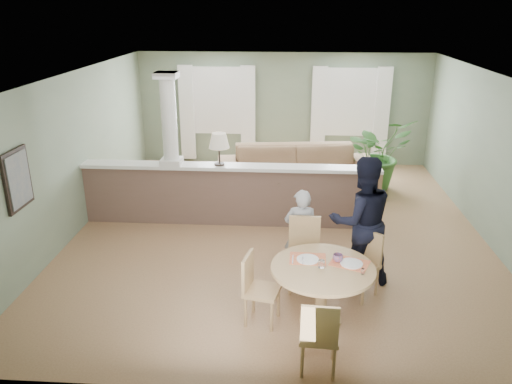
# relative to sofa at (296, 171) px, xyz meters

# --- Properties ---
(ground) EXTENTS (8.00, 8.00, 0.00)m
(ground) POSITION_rel_sofa_xyz_m (-0.33, -1.87, -0.48)
(ground) COLOR tan
(ground) RESTS_ON ground
(room_shell) EXTENTS (7.02, 8.02, 2.71)m
(room_shell) POSITION_rel_sofa_xyz_m (-0.36, -1.24, 1.33)
(room_shell) COLOR gray
(room_shell) RESTS_ON ground
(pony_wall) EXTENTS (5.32, 0.38, 2.70)m
(pony_wall) POSITION_rel_sofa_xyz_m (-1.31, -1.67, 0.23)
(pony_wall) COLOR brown
(pony_wall) RESTS_ON ground
(sofa) EXTENTS (3.42, 1.65, 0.96)m
(sofa) POSITION_rel_sofa_xyz_m (0.00, 0.00, 0.00)
(sofa) COLOR #946D50
(sofa) RESTS_ON ground
(houseplant) EXTENTS (1.78, 1.70, 1.54)m
(houseplant) POSITION_rel_sofa_xyz_m (1.72, 0.46, 0.29)
(houseplant) COLOR #326428
(houseplant) RESTS_ON ground
(dining_table) EXTENTS (1.27, 1.27, 0.87)m
(dining_table) POSITION_rel_sofa_xyz_m (0.28, -4.57, 0.13)
(dining_table) COLOR tan
(dining_table) RESTS_ON ground
(chair_far_boy) EXTENTS (0.46, 0.46, 1.01)m
(chair_far_boy) POSITION_rel_sofa_xyz_m (0.07, -3.73, 0.08)
(chair_far_boy) COLOR tan
(chair_far_boy) RESTS_ON ground
(chair_far_man) EXTENTS (0.58, 0.58, 0.91)m
(chair_far_man) POSITION_rel_sofa_xyz_m (0.88, -3.89, 0.02)
(chair_far_man) COLOR tan
(chair_far_man) RESTS_ON ground
(chair_near) EXTENTS (0.44, 0.44, 0.91)m
(chair_near) POSITION_rel_sofa_xyz_m (0.19, -5.54, 0.02)
(chair_near) COLOR tan
(chair_near) RESTS_ON ground
(chair_side) EXTENTS (0.49, 0.49, 0.91)m
(chair_side) POSITION_rel_sofa_xyz_m (-0.53, -4.62, 0.02)
(chair_side) COLOR tan
(chair_side) RESTS_ON ground
(child_person) EXTENTS (0.49, 0.33, 1.33)m
(child_person) POSITION_rel_sofa_xyz_m (0.03, -3.42, 0.18)
(child_person) COLOR #9D9DA2
(child_person) RESTS_ON ground
(man_person) EXTENTS (1.03, 0.88, 1.87)m
(man_person) POSITION_rel_sofa_xyz_m (0.85, -3.54, 0.45)
(man_person) COLOR black
(man_person) RESTS_ON ground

